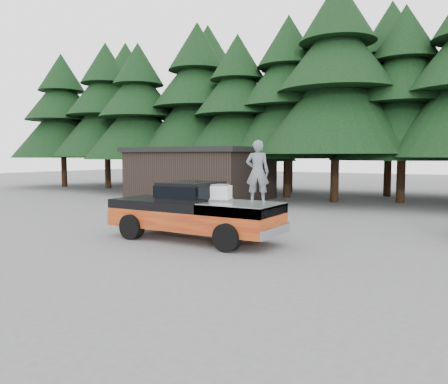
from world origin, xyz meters
The scene contains 7 objects.
ground centered at (0.00, 0.00, 0.00)m, with size 120.00×120.00×0.00m, color #535356.
pickup_truck centered at (-1.38, 0.33, 0.67)m, with size 6.00×2.04×1.33m, color #C05614, non-canonical shape.
truck_cab centered at (-1.48, 0.33, 1.62)m, with size 1.66×1.90×0.59m, color black.
air_compressor centered at (-0.50, 0.52, 1.56)m, with size 0.68×0.56×0.47m, color silver.
man_on_bed centered at (0.86, 0.49, 2.29)m, with size 0.70×0.46×1.92m, color slate.
utility_building centered at (-9.00, 12.00, 1.67)m, with size 8.40×6.40×3.30m.
treeline centered at (0.42, 17.20, 7.72)m, with size 60.15×16.05×17.50m.
Camera 1 is at (6.83, -11.36, 2.78)m, focal length 35.00 mm.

